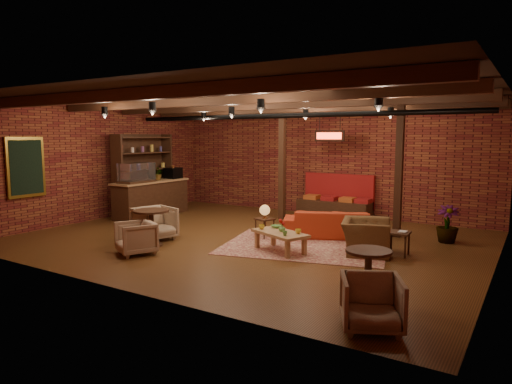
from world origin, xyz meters
The scene contains 29 objects.
floor centered at (0.00, 0.00, 0.00)m, with size 10.00×10.00×0.00m, color #3A250E.
ceiling centered at (0.00, 0.00, 3.20)m, with size 10.00×8.00×0.02m, color black.
wall_back centered at (0.00, 4.00, 1.60)m, with size 10.00×0.02×3.20m, color maroon.
wall_front centered at (0.00, -4.00, 1.60)m, with size 10.00×0.02×3.20m, color maroon.
wall_left centered at (-5.00, 0.00, 1.60)m, with size 0.02×8.00×3.20m, color maroon.
wall_right centered at (5.00, 0.00, 1.60)m, with size 0.02×8.00×3.20m, color maroon.
ceiling_beams centered at (0.00, 0.00, 3.08)m, with size 9.80×6.40×0.22m, color black, non-canonical shape.
ceiling_pipe centered at (0.00, 1.60, 2.85)m, with size 0.12×0.12×9.60m, color black.
post_left centered at (-0.60, 2.60, 1.60)m, with size 0.16×0.16×3.20m, color black.
post_right centered at (2.80, 2.00, 1.60)m, with size 0.16×0.16×3.20m, color black.
service_counter centered at (-4.10, 1.00, 0.80)m, with size 0.80×2.50×1.60m, color black, non-canonical shape.
plant_counter centered at (-4.00, 1.20, 1.22)m, with size 0.35×0.39×0.30m, color #337F33.
shelving_hutch centered at (-4.50, 1.10, 1.20)m, with size 0.52×2.00×2.40m, color black, non-canonical shape.
chalkboard_menu centered at (-4.93, -2.30, 1.60)m, with size 0.08×0.96×1.46m, color black.
banquette centered at (0.60, 3.55, 0.50)m, with size 2.10×0.70×1.00m, color maroon, non-canonical shape.
service_sign centered at (0.60, 3.10, 2.35)m, with size 0.86×0.06×0.30m, color red.
ceiling_spotlights centered at (0.00, 0.00, 2.86)m, with size 6.40×4.40×0.28m, color black, non-canonical shape.
rug centered at (1.38, 0.03, 0.01)m, with size 3.39×2.59×0.01m, color maroon.
sofa centered at (1.51, 1.15, 0.32)m, with size 2.18×0.85×0.64m, color #AA2F17.
coffee_table centered at (1.16, -0.68, 0.37)m, with size 1.35×1.02×0.67m.
side_table_lamp centered at (0.23, 0.27, 0.59)m, with size 0.46×0.46×0.77m.
round_table_left centered at (-1.41, -1.70, 0.53)m, with size 0.75×0.75×0.78m.
armchair_a centered at (-1.77, -1.24, 0.41)m, with size 0.81×0.75×0.83m, color beige.
armchair_b centered at (-1.19, -2.36, 0.36)m, with size 0.70×0.65×0.72m, color beige.
armchair_right centered at (2.69, 0.10, 0.46)m, with size 1.05×0.68×0.92m, color brown.
side_table_book centered at (3.28, 0.30, 0.44)m, with size 0.45×0.45×0.50m.
round_table_right centered at (3.59, -2.49, 0.50)m, with size 0.64×0.64×0.76m.
armchair_far centered at (3.93, -3.39, 0.37)m, with size 0.71×0.67×0.73m, color beige.
plant_tall centered at (3.90, 2.00, 1.25)m, with size 1.40×1.40×2.49m, color #4C7F4C.
Camera 1 is at (5.56, -8.64, 2.34)m, focal length 32.00 mm.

